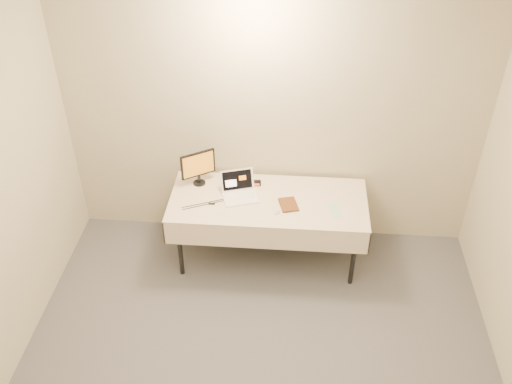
# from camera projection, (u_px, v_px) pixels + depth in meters

# --- Properties ---
(back_wall) EXTENTS (4.00, 0.10, 2.70)m
(back_wall) POSITION_uv_depth(u_px,v_px,m) (272.00, 119.00, 5.36)
(back_wall) COLOR #C2B79C
(back_wall) RESTS_ON ground
(table) EXTENTS (1.86, 0.81, 0.74)m
(table) POSITION_uv_depth(u_px,v_px,m) (268.00, 205.00, 5.40)
(table) COLOR black
(table) RESTS_ON ground
(laptop) EXTENTS (0.40, 0.39, 0.21)m
(laptop) POSITION_uv_depth(u_px,v_px,m) (239.00, 190.00, 5.39)
(laptop) COLOR white
(laptop) RESTS_ON table
(monitor) EXTENTS (0.30, 0.20, 0.36)m
(monitor) POSITION_uv_depth(u_px,v_px,m) (198.00, 166.00, 5.44)
(monitor) COLOR black
(monitor) RESTS_ON table
(book) EXTENTS (0.16, 0.06, 0.21)m
(book) POSITION_uv_depth(u_px,v_px,m) (280.00, 198.00, 5.21)
(book) COLOR brown
(book) RESTS_ON table
(alarm_clock) EXTENTS (0.11, 0.06, 0.05)m
(alarm_clock) POSITION_uv_depth(u_px,v_px,m) (255.00, 183.00, 5.53)
(alarm_clock) COLOR black
(alarm_clock) RESTS_ON table
(clicker) EXTENTS (0.06, 0.09, 0.02)m
(clicker) POSITION_uv_depth(u_px,v_px,m) (277.00, 212.00, 5.20)
(clicker) COLOR #BABABD
(clicker) RESTS_ON table
(paper_form) EXTENTS (0.15, 0.25, 0.00)m
(paper_form) POSITION_uv_depth(u_px,v_px,m) (335.00, 210.00, 5.23)
(paper_form) COLOR #B5E0B2
(paper_form) RESTS_ON table
(usb_dongle) EXTENTS (0.06, 0.02, 0.01)m
(usb_dongle) POSITION_uv_depth(u_px,v_px,m) (212.00, 204.00, 5.30)
(usb_dongle) COLOR black
(usb_dongle) RESTS_ON table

